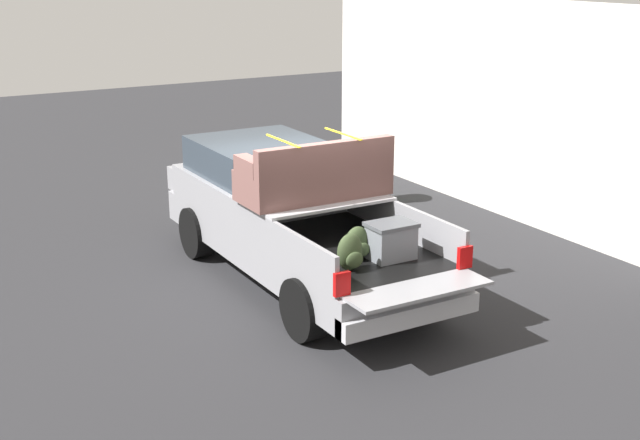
# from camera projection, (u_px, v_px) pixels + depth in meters

# --- Properties ---
(ground_plane) EXTENTS (40.00, 40.00, 0.00)m
(ground_plane) POSITION_uv_depth(u_px,v_px,m) (300.00, 281.00, 12.39)
(ground_plane) COLOR #262628
(pickup_truck) EXTENTS (6.05, 2.06, 2.23)m
(pickup_truck) POSITION_uv_depth(u_px,v_px,m) (287.00, 212.00, 12.41)
(pickup_truck) COLOR gray
(pickup_truck) RESTS_ON ground_plane
(building_facade) EXTENTS (9.88, 0.36, 3.86)m
(building_facade) POSITION_uv_depth(u_px,v_px,m) (489.00, 104.00, 15.66)
(building_facade) COLOR silver
(building_facade) RESTS_ON ground_plane
(trash_can) EXTENTS (0.60, 0.60, 0.98)m
(trash_can) POSITION_uv_depth(u_px,v_px,m) (375.00, 177.00, 16.25)
(trash_can) COLOR #1E592D
(trash_can) RESTS_ON ground_plane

